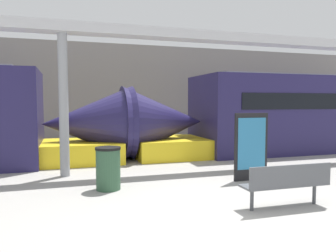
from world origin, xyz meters
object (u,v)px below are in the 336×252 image
(bench_near, at_px, (287,182))
(support_column_near, at_px, (64,105))
(poster_board, at_px, (251,146))
(trash_bin, at_px, (108,168))
(train_left, at_px, (303,115))

(bench_near, bearing_deg, support_column_near, 134.90)
(poster_board, relative_size, support_column_near, 0.45)
(bench_near, distance_m, trash_bin, 3.95)
(train_left, bearing_deg, bench_near, -131.34)
(bench_near, height_order, poster_board, poster_board)
(support_column_near, bearing_deg, trash_bin, -61.18)
(poster_board, bearing_deg, trash_bin, 177.06)
(bench_near, xyz_separation_m, trash_bin, (-3.12, 2.42, -0.02))
(trash_bin, relative_size, support_column_near, 0.26)
(bench_near, distance_m, poster_board, 2.34)
(support_column_near, bearing_deg, train_left, 13.11)
(train_left, xyz_separation_m, poster_board, (-5.13, -4.25, -0.60))
(train_left, relative_size, poster_board, 8.71)
(poster_board, bearing_deg, bench_near, -104.37)
(poster_board, bearing_deg, train_left, 39.62)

